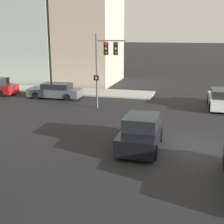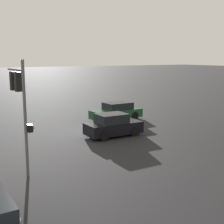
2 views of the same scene
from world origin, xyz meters
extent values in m
plane|color=black|center=(0.00, 0.00, 0.00)|extent=(300.00, 300.00, 0.00)
cylinder|color=#515456|center=(6.45, 6.97, 2.74)|extent=(0.14, 0.14, 5.47)
cylinder|color=#515456|center=(6.54, 5.92, 4.97)|extent=(0.28, 2.11, 0.10)
cube|color=black|center=(6.51, 6.27, 4.42)|extent=(0.32, 0.32, 0.90)
sphere|color=red|center=(6.32, 6.25, 4.72)|extent=(0.20, 0.20, 0.20)
sphere|color=#99660F|center=(6.32, 6.25, 4.42)|extent=(0.20, 0.20, 0.20)
sphere|color=#0F511E|center=(6.32, 6.25, 4.12)|extent=(0.20, 0.20, 0.20)
cube|color=black|center=(6.57, 5.57, 4.42)|extent=(0.32, 0.32, 0.90)
sphere|color=#590F0F|center=(6.38, 5.55, 4.72)|extent=(0.20, 0.20, 0.20)
sphere|color=#99660F|center=(6.38, 5.55, 4.42)|extent=(0.20, 0.20, 0.20)
sphere|color=#0F511E|center=(6.38, 5.55, 4.12)|extent=(0.20, 0.20, 0.20)
cube|color=black|center=(6.27, 6.95, 2.32)|extent=(0.25, 0.37, 0.35)
sphere|color=orange|center=(6.13, 6.94, 2.32)|extent=(0.18, 0.18, 0.18)
cube|color=#194728|center=(-4.02, -2.49, 0.57)|extent=(4.70, 2.11, 0.74)
cube|color=black|center=(-4.21, -2.49, 1.25)|extent=(2.48, 1.77, 0.63)
cylinder|color=black|center=(-2.64, -1.53, 0.36)|extent=(0.73, 0.26, 0.72)
cylinder|color=black|center=(-2.55, -3.28, 0.36)|extent=(0.73, 0.26, 0.72)
cylinder|color=black|center=(-5.50, -1.69, 0.36)|extent=(0.73, 0.26, 0.72)
cylinder|color=black|center=(-5.40, -3.44, 0.36)|extent=(0.73, 0.26, 0.72)
cube|color=black|center=(-0.93, 2.35, 0.59)|extent=(4.02, 1.85, 0.79)
cube|color=black|center=(-0.77, 2.35, 1.30)|extent=(2.10, 1.61, 0.63)
cylinder|color=black|center=(-2.16, 1.49, 0.35)|extent=(0.70, 0.23, 0.70)
cylinder|color=black|center=(-2.18, 3.19, 0.35)|extent=(0.70, 0.23, 0.70)
cylinder|color=black|center=(0.32, 1.52, 0.35)|extent=(0.70, 0.23, 0.70)
cylinder|color=black|center=(0.30, 3.22, 0.35)|extent=(0.70, 0.23, 0.70)
cylinder|color=black|center=(8.20, 10.14, 0.30)|extent=(0.24, 0.61, 0.61)
camera|label=1|loc=(-15.33, -0.07, 5.62)|focal=50.00mm
camera|label=2|loc=(10.02, 21.02, 5.58)|focal=50.00mm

